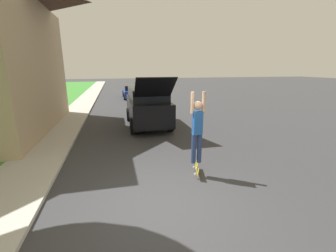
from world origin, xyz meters
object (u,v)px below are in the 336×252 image
(skateboarder, at_px, (197,127))
(car_down_street, at_px, (133,92))
(skateboard, at_px, (197,168))
(suv_parked, at_px, (147,105))

(skateboarder, bearing_deg, car_down_street, 91.20)
(skateboard, bearing_deg, car_down_street, 91.37)
(car_down_street, height_order, skateboarder, skateboarder)
(suv_parked, height_order, skateboarder, suv_parked)
(skateboarder, xyz_separation_m, skateboard, (0.05, 0.06, -1.25))
(skateboarder, height_order, skateboard, skateboarder)
(skateboard, bearing_deg, suv_parked, 95.28)
(car_down_street, relative_size, skateboarder, 2.05)
(suv_parked, distance_m, skateboarder, 6.11)
(suv_parked, relative_size, car_down_street, 1.25)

